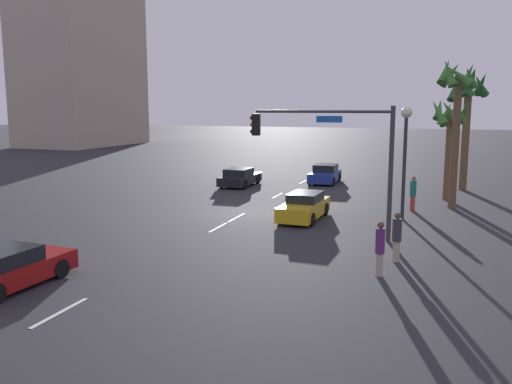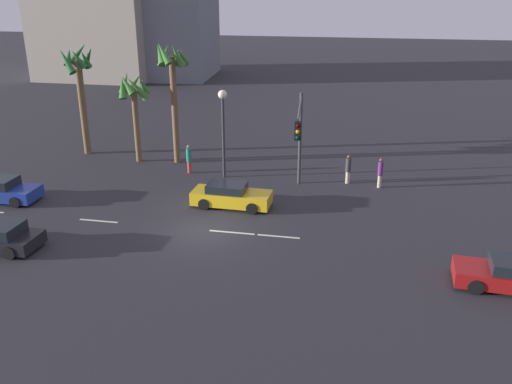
{
  "view_description": "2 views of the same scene",
  "coord_description": "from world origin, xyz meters",
  "px_view_note": "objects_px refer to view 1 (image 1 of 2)",
  "views": [
    {
      "loc": [
        27.1,
        9.96,
        5.78
      ],
      "look_at": [
        2.51,
        1.43,
        1.58
      ],
      "focal_mm": 38.19,
      "sensor_mm": 36.0,
      "label": 1
    },
    {
      "loc": [
        7.46,
        -23.91,
        11.71
      ],
      "look_at": [
        2.43,
        1.37,
        1.75
      ],
      "focal_mm": 37.74,
      "sensor_mm": 36.0,
      "label": 2
    }
  ],
  "objects_px": {
    "pedestrian_2": "(413,192)",
    "palm_tree_1": "(458,95)",
    "traffic_signal": "(338,147)",
    "streetlamp": "(405,140)",
    "car_1": "(304,207)",
    "palm_tree_0": "(450,121)",
    "palm_tree_2": "(467,107)",
    "car_0": "(240,178)",
    "car_3": "(8,269)",
    "pedestrian_0": "(397,236)",
    "pedestrian_1": "(380,247)",
    "building_0": "(81,55)",
    "car_2": "(325,174)"
  },
  "relations": [
    {
      "from": "pedestrian_2",
      "to": "palm_tree_1",
      "type": "distance_m",
      "value": 5.86
    },
    {
      "from": "traffic_signal",
      "to": "streetlamp",
      "type": "bearing_deg",
      "value": 154.74
    },
    {
      "from": "car_1",
      "to": "palm_tree_1",
      "type": "xyz_separation_m",
      "value": [
        -5.65,
        7.12,
        5.65
      ]
    },
    {
      "from": "palm_tree_0",
      "to": "palm_tree_2",
      "type": "relative_size",
      "value": 0.79
    },
    {
      "from": "streetlamp",
      "to": "car_0",
      "type": "bearing_deg",
      "value": -124.0
    },
    {
      "from": "car_0",
      "to": "car_3",
      "type": "bearing_deg",
      "value": 2.2
    },
    {
      "from": "streetlamp",
      "to": "palm_tree_2",
      "type": "bearing_deg",
      "value": 164.29
    },
    {
      "from": "pedestrian_2",
      "to": "pedestrian_0",
      "type": "bearing_deg",
      "value": 0.03
    },
    {
      "from": "car_1",
      "to": "pedestrian_0",
      "type": "xyz_separation_m",
      "value": [
        6.32,
        5.1,
        0.36
      ]
    },
    {
      "from": "pedestrian_0",
      "to": "palm_tree_0",
      "type": "relative_size",
      "value": 0.3
    },
    {
      "from": "traffic_signal",
      "to": "pedestrian_1",
      "type": "height_order",
      "value": "traffic_signal"
    },
    {
      "from": "pedestrian_1",
      "to": "palm_tree_1",
      "type": "relative_size",
      "value": 0.23
    },
    {
      "from": "car_1",
      "to": "traffic_signal",
      "type": "relative_size",
      "value": 0.73
    },
    {
      "from": "streetlamp",
      "to": "palm_tree_1",
      "type": "distance_m",
      "value": 5.23
    },
    {
      "from": "car_3",
      "to": "palm_tree_1",
      "type": "bearing_deg",
      "value": 144.76
    },
    {
      "from": "car_3",
      "to": "car_1",
      "type": "bearing_deg",
      "value": 154.73
    },
    {
      "from": "car_1",
      "to": "traffic_signal",
      "type": "distance_m",
      "value": 5.38
    },
    {
      "from": "car_3",
      "to": "pedestrian_1",
      "type": "bearing_deg",
      "value": 114.75
    },
    {
      "from": "streetlamp",
      "to": "building_0",
      "type": "bearing_deg",
      "value": -128.86
    },
    {
      "from": "car_1",
      "to": "palm_tree_1",
      "type": "relative_size",
      "value": 0.53
    },
    {
      "from": "traffic_signal",
      "to": "pedestrian_1",
      "type": "xyz_separation_m",
      "value": [
        4.77,
        2.38,
        -2.95
      ]
    },
    {
      "from": "car_3",
      "to": "palm_tree_0",
      "type": "relative_size",
      "value": 0.7
    },
    {
      "from": "pedestrian_1",
      "to": "palm_tree_0",
      "type": "distance_m",
      "value": 17.19
    },
    {
      "from": "car_1",
      "to": "palm_tree_2",
      "type": "height_order",
      "value": "palm_tree_2"
    },
    {
      "from": "palm_tree_2",
      "to": "palm_tree_1",
      "type": "bearing_deg",
      "value": -6.16
    },
    {
      "from": "palm_tree_2",
      "to": "building_0",
      "type": "relative_size",
      "value": 0.31
    },
    {
      "from": "streetlamp",
      "to": "pedestrian_0",
      "type": "distance_m",
      "value": 8.48
    },
    {
      "from": "car_2",
      "to": "pedestrian_1",
      "type": "bearing_deg",
      "value": 16.7
    },
    {
      "from": "car_1",
      "to": "car_2",
      "type": "bearing_deg",
      "value": -172.57
    },
    {
      "from": "car_0",
      "to": "palm_tree_1",
      "type": "bearing_deg",
      "value": 74.45
    },
    {
      "from": "traffic_signal",
      "to": "streetlamp",
      "type": "height_order",
      "value": "traffic_signal"
    },
    {
      "from": "car_1",
      "to": "traffic_signal",
      "type": "height_order",
      "value": "traffic_signal"
    },
    {
      "from": "traffic_signal",
      "to": "palm_tree_0",
      "type": "xyz_separation_m",
      "value": [
        -11.88,
        4.48,
        0.82
      ]
    },
    {
      "from": "pedestrian_0",
      "to": "car_1",
      "type": "bearing_deg",
      "value": -141.08
    },
    {
      "from": "pedestrian_1",
      "to": "palm_tree_1",
      "type": "height_order",
      "value": "palm_tree_1"
    },
    {
      "from": "traffic_signal",
      "to": "pedestrian_0",
      "type": "distance_m",
      "value": 4.95
    },
    {
      "from": "car_3",
      "to": "streetlamp",
      "type": "distance_m",
      "value": 18.89
    },
    {
      "from": "car_3",
      "to": "palm_tree_2",
      "type": "distance_m",
      "value": 30.22
    },
    {
      "from": "car_3",
      "to": "streetlamp",
      "type": "xyz_separation_m",
      "value": [
        -14.95,
        11.04,
        3.41
      ]
    },
    {
      "from": "car_2",
      "to": "palm_tree_1",
      "type": "xyz_separation_m",
      "value": [
        7.5,
        8.84,
        5.65
      ]
    },
    {
      "from": "car_0",
      "to": "car_1",
      "type": "relative_size",
      "value": 0.95
    },
    {
      "from": "palm_tree_2",
      "to": "building_0",
      "type": "xyz_separation_m",
      "value": [
        -26.87,
        -50.48,
        7.1
      ]
    },
    {
      "from": "car_1",
      "to": "pedestrian_0",
      "type": "distance_m",
      "value": 8.13
    },
    {
      "from": "car_1",
      "to": "palm_tree_1",
      "type": "bearing_deg",
      "value": 128.43
    },
    {
      "from": "streetlamp",
      "to": "car_3",
      "type": "bearing_deg",
      "value": -36.44
    },
    {
      "from": "traffic_signal",
      "to": "building_0",
      "type": "relative_size",
      "value": 0.24
    },
    {
      "from": "pedestrian_0",
      "to": "pedestrian_2",
      "type": "distance_m",
      "value": 10.39
    },
    {
      "from": "car_2",
      "to": "streetlamp",
      "type": "relative_size",
      "value": 0.72
    },
    {
      "from": "car_0",
      "to": "car_2",
      "type": "bearing_deg",
      "value": 122.71
    },
    {
      "from": "car_1",
      "to": "streetlamp",
      "type": "height_order",
      "value": "streetlamp"
    }
  ]
}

